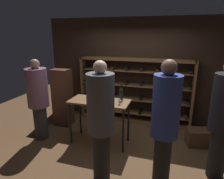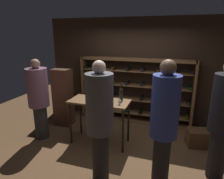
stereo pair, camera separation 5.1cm
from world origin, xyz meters
The scene contains 13 objects.
ground_plane centered at (0.00, 0.00, 0.00)m, with size 9.28×9.28×0.00m, color brown.
back_wall centered at (0.00, 1.64, 1.38)m, with size 5.00×0.10×2.75m, color #332319.
wine_rack centered at (0.01, 1.43, 0.86)m, with size 2.98×0.32×1.73m.
tasting_table centered at (-0.48, 0.10, 0.86)m, with size 1.27×0.58×0.97m.
person_guest_blue_shirt centered at (-0.04, -0.97, 1.10)m, with size 0.42×0.42×1.97m.
person_bystander_dark_jacket centered at (1.77, -0.33, 1.09)m, with size 0.42×0.42×1.97m.
person_guest_plum_blouse centered at (-1.83, -0.13, 1.00)m, with size 0.45×0.45×1.83m.
person_bystander_red_print centered at (0.90, -0.79, 1.12)m, with size 0.41×0.41×2.00m.
wine_crate centered at (1.59, 0.61, 0.18)m, with size 0.48×0.34×0.36m, color brown.
display_cabinet centered at (-1.72, 0.67, 0.74)m, with size 0.44×0.36×1.49m, color #4C2D1E.
wine_bottle_amber_reserve centered at (-0.56, 0.10, 1.10)m, with size 0.08×0.08×0.35m.
wine_bottle_red_label centered at (-0.05, 0.27, 1.11)m, with size 0.08×0.08×0.38m.
wine_glass_stemmed_left centered at (-0.01, 0.02, 1.07)m, with size 0.07×0.07×0.13m.
Camera 2 is at (1.01, -3.57, 2.34)m, focal length 31.68 mm.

